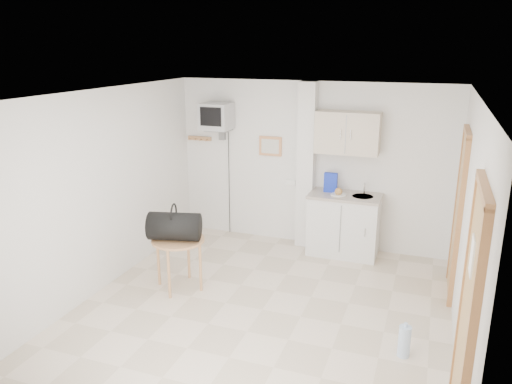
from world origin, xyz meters
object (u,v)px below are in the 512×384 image
(duffel_bag, at_px, (174,226))
(water_bottle, at_px, (404,341))
(crt_television, at_px, (217,117))
(round_table, at_px, (178,245))

(duffel_bag, bearing_deg, water_bottle, -24.30)
(crt_television, height_order, round_table, crt_television)
(duffel_bag, relative_size, water_bottle, 1.90)
(round_table, distance_m, duffel_bag, 0.26)
(crt_television, distance_m, duffel_bag, 2.19)
(duffel_bag, xyz_separation_m, water_bottle, (2.83, -0.51, -0.68))
(water_bottle, bearing_deg, round_table, 168.87)
(round_table, bearing_deg, water_bottle, -11.13)
(round_table, height_order, water_bottle, round_table)
(duffel_bag, distance_m, water_bottle, 2.95)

